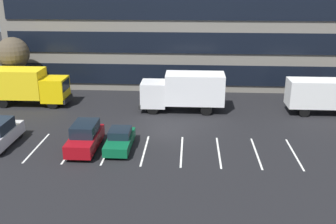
{
  "coord_description": "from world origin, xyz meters",
  "views": [
    {
      "loc": [
        1.95,
        -30.32,
        12.47
      ],
      "look_at": [
        0.08,
        1.0,
        1.4
      ],
      "focal_mm": 41.16,
      "sensor_mm": 36.0,
      "label": 1
    }
  ],
  "objects_px": {
    "suv_maroon": "(85,137)",
    "box_truck_yellow_all": "(26,85)",
    "box_truck_white": "(184,90)",
    "sedan_forest": "(120,140)",
    "box_truck_orange": "(324,95)",
    "bare_tree": "(13,54)"
  },
  "relations": [
    {
      "from": "suv_maroon",
      "to": "box_truck_yellow_all",
      "type": "bearing_deg",
      "value": 130.09
    },
    {
      "from": "box_truck_white",
      "to": "suv_maroon",
      "type": "distance_m",
      "value": 11.92
    },
    {
      "from": "sedan_forest",
      "to": "box_truck_orange",
      "type": "bearing_deg",
      "value": 26.78
    },
    {
      "from": "bare_tree",
      "to": "sedan_forest",
      "type": "bearing_deg",
      "value": -43.57
    },
    {
      "from": "box_truck_yellow_all",
      "to": "sedan_forest",
      "type": "relative_size",
      "value": 1.87
    },
    {
      "from": "box_truck_white",
      "to": "sedan_forest",
      "type": "xyz_separation_m",
      "value": [
        -4.68,
        -9.05,
        -1.39
      ]
    },
    {
      "from": "box_truck_yellow_all",
      "to": "bare_tree",
      "type": "xyz_separation_m",
      "value": [
        -2.37,
        2.98,
        2.61
      ]
    },
    {
      "from": "box_truck_white",
      "to": "box_truck_orange",
      "type": "distance_m",
      "value": 13.23
    },
    {
      "from": "box_truck_orange",
      "to": "suv_maroon",
      "type": "relative_size",
      "value": 1.55
    },
    {
      "from": "box_truck_white",
      "to": "sedan_forest",
      "type": "height_order",
      "value": "box_truck_white"
    },
    {
      "from": "box_truck_yellow_all",
      "to": "suv_maroon",
      "type": "bearing_deg",
      "value": -49.91
    },
    {
      "from": "box_truck_yellow_all",
      "to": "box_truck_orange",
      "type": "distance_m",
      "value": 29.25
    },
    {
      "from": "box_truck_yellow_all",
      "to": "sedan_forest",
      "type": "height_order",
      "value": "box_truck_yellow_all"
    },
    {
      "from": "box_truck_yellow_all",
      "to": "bare_tree",
      "type": "relative_size",
      "value": 1.25
    },
    {
      "from": "box_truck_yellow_all",
      "to": "suv_maroon",
      "type": "relative_size",
      "value": 1.74
    },
    {
      "from": "suv_maroon",
      "to": "box_truck_orange",
      "type": "bearing_deg",
      "value": 24.6
    },
    {
      "from": "box_truck_yellow_all",
      "to": "bare_tree",
      "type": "distance_m",
      "value": 4.61
    },
    {
      "from": "suv_maroon",
      "to": "box_truck_white",
      "type": "bearing_deg",
      "value": 52.27
    },
    {
      "from": "sedan_forest",
      "to": "bare_tree",
      "type": "xyz_separation_m",
      "value": [
        -13.69,
        13.02,
        3.98
      ]
    },
    {
      "from": "box_truck_yellow_all",
      "to": "bare_tree",
      "type": "height_order",
      "value": "bare_tree"
    },
    {
      "from": "box_truck_white",
      "to": "suv_maroon",
      "type": "xyz_separation_m",
      "value": [
        -7.26,
        -9.39,
        -1.11
      ]
    },
    {
      "from": "box_truck_yellow_all",
      "to": "box_truck_orange",
      "type": "bearing_deg",
      "value": -1.96
    }
  ]
}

